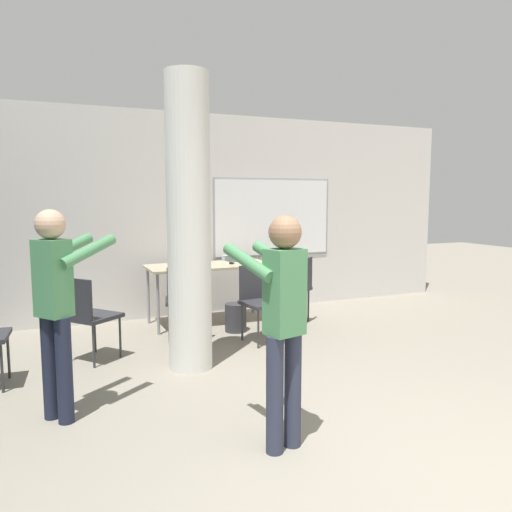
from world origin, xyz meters
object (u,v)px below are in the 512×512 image
object	(u,v)px
chair_table_front	(260,297)
folding_table	(209,269)
bottle_on_table	(231,257)
chair_near_pillar	(88,312)
person_playing_front	(282,314)
person_watching_back	(57,298)
chair_table_right	(296,285)
chair_table_left	(185,296)

from	to	relation	value
chair_table_front	folding_table	bearing A→B (deg)	106.04
folding_table	bottle_on_table	distance (m)	0.33
chair_near_pillar	chair_table_front	bearing A→B (deg)	0.38
folding_table	person_playing_front	world-z (taller)	person_playing_front
folding_table	person_watching_back	size ratio (longest dim) A/B	1.03
folding_table	person_watching_back	xyz separation A→B (m)	(-1.91, -2.30, 0.20)
person_watching_back	person_playing_front	bearing A→B (deg)	-38.09
folding_table	chair_near_pillar	world-z (taller)	chair_near_pillar
folding_table	chair_near_pillar	size ratio (longest dim) A/B	1.85
folding_table	chair_table_right	world-z (taller)	chair_table_right
folding_table	chair_table_left	xyz separation A→B (m)	(-0.50, -0.62, -0.21)
folding_table	chair_table_front	bearing A→B (deg)	-73.96
chair_table_right	chair_table_left	size ratio (longest dim) A/B	1.00
chair_table_right	chair_table_left	xyz separation A→B (m)	(-1.53, -0.15, 0.00)
chair_table_right	chair_table_front	xyz separation A→B (m)	(-0.73, -0.53, 0.00)
bottle_on_table	chair_table_front	world-z (taller)	bottle_on_table
chair_table_right	chair_table_front	size ratio (longest dim) A/B	1.00
chair_table_right	chair_table_left	world-z (taller)	same
chair_table_right	chair_table_left	bearing A→B (deg)	-174.35
folding_table	chair_table_right	size ratio (longest dim) A/B	1.85
chair_table_left	folding_table	bearing A→B (deg)	51.04
bottle_on_table	chair_table_front	bearing A→B (deg)	-89.92
person_watching_back	folding_table	bearing A→B (deg)	50.31
chair_table_right	person_playing_front	xyz separation A→B (m)	(-1.61, -2.86, 0.40)
folding_table	chair_table_left	distance (m)	0.83
folding_table	chair_table_front	xyz separation A→B (m)	(0.29, -1.00, -0.21)
chair_near_pillar	chair_table_left	size ratio (longest dim) A/B	1.00
chair_near_pillar	chair_table_front	world-z (taller)	same
chair_table_right	chair_table_front	distance (m)	0.90
chair_table_left	person_playing_front	distance (m)	2.74
chair_table_front	person_playing_front	bearing A→B (deg)	-110.60
bottle_on_table	chair_table_left	size ratio (longest dim) A/B	0.29
chair_table_front	chair_table_left	world-z (taller)	same
chair_table_front	person_playing_front	distance (m)	2.52
chair_near_pillar	chair_table_right	size ratio (longest dim) A/B	1.00
person_watching_back	chair_table_right	bearing A→B (deg)	31.94
chair_table_front	person_playing_front	size ratio (longest dim) A/B	0.56
folding_table	bottle_on_table	size ratio (longest dim) A/B	6.42
bottle_on_table	chair_near_pillar	distance (m)	2.15
chair_table_left	bottle_on_table	bearing A→B (deg)	35.50
chair_table_left	chair_table_front	bearing A→B (deg)	-25.45
chair_table_left	chair_table_right	bearing A→B (deg)	5.65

